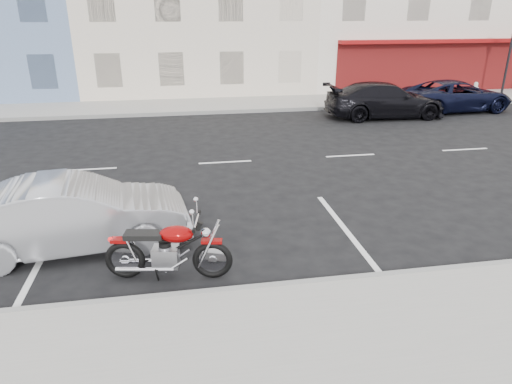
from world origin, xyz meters
TOP-DOWN VIEW (x-y plane):
  - ground at (0.00, 0.00)m, footprint 120.00×120.00m
  - sidewalk_far at (-5.00, 8.70)m, footprint 80.00×3.40m
  - curb_near at (-5.00, -7.00)m, footprint 80.00×0.12m
  - curb_far at (-5.00, 7.00)m, footprint 80.00×0.12m
  - traffic_light at (13.50, 8.33)m, footprint 0.26×0.30m
  - fire_hydrant at (12.00, 8.50)m, footprint 0.20×0.20m
  - motorcycle at (-2.87, -6.39)m, footprint 2.17×0.78m
  - sedan_silver at (-5.37, -4.87)m, footprint 4.40×2.01m
  - suv_far at (9.19, 5.81)m, footprint 5.13×2.63m
  - car_far at (5.43, 5.11)m, footprint 5.14×2.20m

SIDE VIEW (x-z plane):
  - ground at x=0.00m, z-range 0.00..0.00m
  - sidewalk_far at x=-5.00m, z-range 0.00..0.15m
  - curb_near at x=-5.00m, z-range 0.00..0.16m
  - curb_far at x=-5.00m, z-range 0.00..0.16m
  - motorcycle at x=-2.87m, z-range -0.05..1.04m
  - fire_hydrant at x=12.00m, z-range 0.17..0.89m
  - suv_far at x=9.19m, z-range 0.00..1.39m
  - sedan_silver at x=-5.37m, z-range 0.00..1.40m
  - car_far at x=5.43m, z-range 0.00..1.48m
  - traffic_light at x=13.50m, z-range 0.66..4.46m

